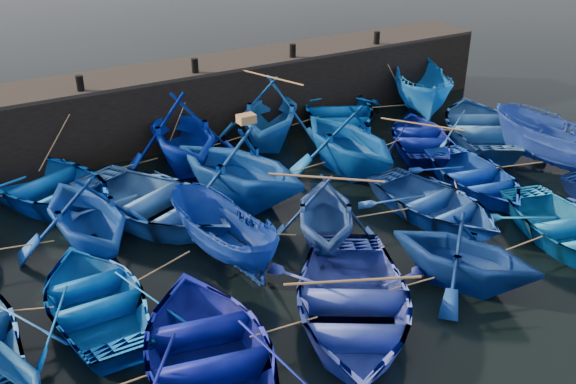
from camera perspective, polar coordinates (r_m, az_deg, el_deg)
ground at (r=16.58m, az=5.69°, el=-6.49°), size 120.00×120.00×0.00m
quay_wall at (r=24.39m, az=-8.86°, el=7.88°), size 26.00×2.50×2.50m
quay_top at (r=24.00m, az=-9.09°, el=10.83°), size 26.00×2.50×0.12m
bollard_1 at (r=21.97m, az=-18.01°, el=9.19°), size 0.24×0.24×0.50m
bollard_2 at (r=23.11m, az=-8.27°, el=11.06°), size 0.24×0.24×0.50m
bollard_3 at (r=24.85m, az=0.42°, el=12.46°), size 0.24×0.24×0.50m
bollard_4 at (r=27.07m, az=7.90°, el=13.43°), size 0.24×0.24×0.50m
boat_1 at (r=20.51m, az=-20.63°, el=0.60°), size 6.01×6.83×1.18m
boat_2 at (r=21.50m, az=-9.43°, el=5.28°), size 4.86×5.43×2.57m
boat_3 at (r=23.17m, az=-1.59°, el=7.16°), size 6.16×6.26×2.50m
boat_4 at (r=25.18m, az=4.46°, el=7.14°), size 6.27×6.93×1.18m
boat_5 at (r=26.78m, az=11.85°, el=8.87°), size 4.48×5.59×2.06m
boat_7 at (r=17.37m, az=-17.49°, el=-1.78°), size 4.02×4.54×2.23m
boat_8 at (r=18.58m, az=-11.81°, el=-0.94°), size 5.93×6.75×1.16m
boat_9 at (r=18.94m, az=-4.41°, el=2.43°), size 5.68×6.02×2.52m
boat_10 at (r=21.03m, az=5.43°, el=4.83°), size 3.98×4.62×2.43m
boat_11 at (r=23.50m, az=11.71°, el=4.81°), size 5.02×5.41×0.91m
boat_12 at (r=24.84m, az=16.79°, el=5.72°), size 6.26×6.76×1.14m
boat_14 at (r=15.20m, az=-16.76°, el=-8.96°), size 3.37×4.64×0.95m
boat_15 at (r=16.38m, az=-5.91°, el=-3.78°), size 2.18×4.16×1.53m
boat_16 at (r=16.90m, az=3.32°, el=-1.80°), size 4.66×4.84×1.96m
boat_17 at (r=18.88m, az=12.90°, el=-0.97°), size 3.62×4.79×0.94m
boat_18 at (r=20.84m, az=16.32°, el=1.33°), size 4.09×5.04×0.92m
boat_19 at (r=22.90m, az=23.28°, el=3.84°), size 3.40×5.23×1.89m
boat_21 at (r=13.12m, az=-6.98°, el=-13.91°), size 4.96×6.13×1.12m
boat_22 at (r=14.31m, az=5.69°, el=-9.81°), size 6.21×6.71×1.13m
boat_23 at (r=15.79m, az=15.43°, el=-5.18°), size 4.46×4.68×1.92m
boat_24 at (r=18.69m, az=23.65°, el=-2.97°), size 4.41×5.36×0.97m
wooden_crate at (r=18.53m, az=-3.73°, el=6.52°), size 0.50×0.36×0.25m
mooring_ropes at (r=19.90m, az=-3.03°, el=2.52°), size 18.56×11.65×2.10m
loose_oars at (r=18.93m, az=4.93°, el=3.70°), size 10.20×12.06×1.64m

